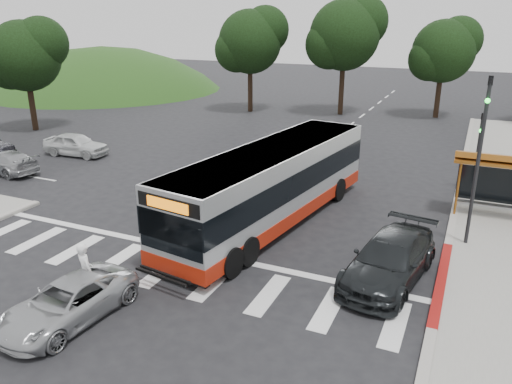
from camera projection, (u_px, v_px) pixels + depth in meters
The scene contains 19 objects.
ground at pixel (228, 220), 21.85m from camera, with size 140.00×140.00×0.00m, color black.
sidewalk_east at pixel (502, 196), 24.47m from camera, with size 4.00×40.00×0.12m, color gray.
curb_east at pixel (459, 191), 25.24m from camera, with size 0.30×40.00×0.15m, color #9E9991.
curb_east_red at pixel (441, 282), 16.64m from camera, with size 0.32×6.00×0.15m, color maroon.
hillside_nw at pixel (105, 89), 59.95m from camera, with size 44.00×44.00×10.00m, color #1C3F14.
crosswalk_ladder at pixel (164, 270), 17.55m from camera, with size 18.00×2.60×0.01m, color silver.
bus_shelter at pixel (507, 167), 21.29m from camera, with size 4.20×1.60×2.86m.
traffic_signal_ne_tall at pixel (480, 149), 18.14m from camera, with size 0.18×0.37×6.50m.
traffic_signal_ne_short at pixel (479, 143), 24.62m from camera, with size 0.18×0.37×4.00m.
tree_north_a at pixel (346, 34), 42.67m from camera, with size 6.60×6.15×10.17m.
tree_north_b at pixel (444, 50), 41.73m from camera, with size 5.72×5.33×8.43m.
tree_north_c at pixel (251, 41), 44.24m from camera, with size 6.16×5.74×9.30m.
tree_west_a at pixel (26, 55), 37.03m from camera, with size 5.72×5.33×8.43m.
transit_bus at pixel (272, 186), 21.04m from camera, with size 2.75×12.70×3.28m, color #ABADB0, non-canonical shape.
pedestrian at pixel (86, 271), 15.52m from camera, with size 0.69×0.46×1.90m, color white.
dark_sedan at pixel (390, 260), 16.66m from camera, with size 2.13×5.24×1.52m, color black.
silver_suv_south at pixel (68, 302), 14.50m from camera, with size 1.99×4.31×1.20m, color #ACAEB2.
west_car_white at pixel (76, 144), 31.60m from camera, with size 1.69×4.20×1.43m, color silver.
west_car_silver at pixel (6, 162), 28.12m from camera, with size 1.76×4.33×1.26m, color #A0A1A5.
Camera 1 is at (9.35, -17.92, 8.49)m, focal length 35.00 mm.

